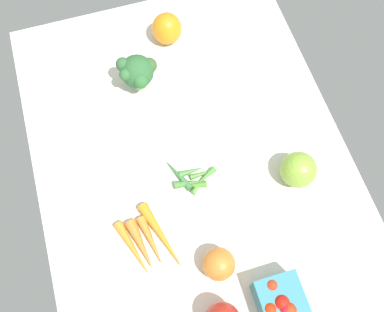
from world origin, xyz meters
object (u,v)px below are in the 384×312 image
(berry_basket, at_px, (280,301))
(heirloom_tomato_green, at_px, (298,170))
(carrot_bunch, at_px, (149,243))
(okra_pile, at_px, (192,178))
(bell_pepper_orange, at_px, (167,29))
(broccoli_head, at_px, (137,72))
(heirloom_tomato_orange, at_px, (219,264))

(berry_basket, relative_size, heirloom_tomato_green, 1.09)
(carrot_bunch, bearing_deg, heirloom_tomato_green, -81.44)
(okra_pile, bearing_deg, heirloom_tomato_green, -105.03)
(bell_pepper_orange, relative_size, berry_basket, 0.94)
(berry_basket, distance_m, carrot_bunch, 0.31)
(bell_pepper_orange, xyz_separation_m, okra_pile, (-0.42, 0.06, -0.04))
(broccoli_head, distance_m, berry_basket, 0.63)
(heirloom_tomato_green, bearing_deg, okra_pile, 74.97)
(broccoli_head, distance_m, heirloom_tomato_green, 0.46)
(carrot_bunch, bearing_deg, broccoli_head, -11.44)
(bell_pepper_orange, height_order, carrot_bunch, bell_pepper_orange)
(broccoli_head, bearing_deg, bell_pepper_orange, -40.84)
(berry_basket, xyz_separation_m, heirloom_tomato_orange, (0.11, 0.10, -0.00))
(okra_pile, xyz_separation_m, carrot_bunch, (-0.12, 0.14, 0.00))
(heirloom_tomato_orange, bearing_deg, okra_pile, -1.42)
(heirloom_tomato_green, bearing_deg, berry_basket, 150.45)
(bell_pepper_orange, distance_m, heirloom_tomato_green, 0.52)
(broccoli_head, xyz_separation_m, okra_pile, (-0.29, -0.06, -0.06))
(bell_pepper_orange, distance_m, okra_pile, 0.43)
(bell_pepper_orange, bearing_deg, broccoli_head, 139.16)
(bell_pepper_orange, distance_m, carrot_bunch, 0.58)
(broccoli_head, bearing_deg, carrot_bunch, 168.56)
(berry_basket, height_order, heirloom_tomato_green, heirloom_tomato_green)
(berry_basket, bearing_deg, heirloom_tomato_orange, 42.04)
(heirloom_tomato_orange, bearing_deg, bell_pepper_orange, -5.53)
(broccoli_head, bearing_deg, heirloom_tomato_green, -140.09)
(bell_pepper_orange, distance_m, broccoli_head, 0.17)
(broccoli_head, height_order, carrot_bunch, broccoli_head)
(berry_basket, bearing_deg, broccoli_head, 13.59)
(berry_basket, distance_m, okra_pile, 0.34)
(bell_pepper_orange, height_order, broccoli_head, broccoli_head)
(heirloom_tomato_green, bearing_deg, bell_pepper_orange, 20.84)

